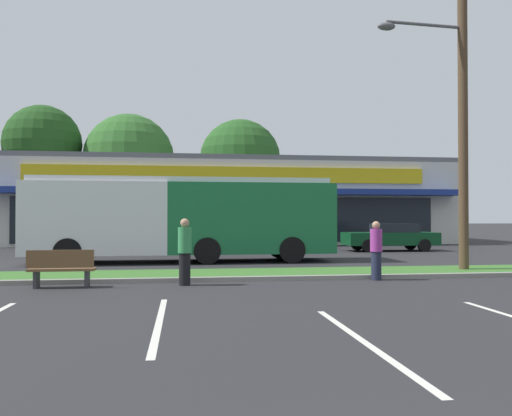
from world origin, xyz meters
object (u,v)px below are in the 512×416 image
at_px(city_bus, 183,217).
at_px(car_2, 113,237).
at_px(car_1, 391,237).
at_px(pedestrian_near_bench, 185,252).
at_px(bus_stop_bench, 61,268).
at_px(utility_pole, 459,91).
at_px(pedestrian_by_pole, 376,250).

xyz_separation_m(city_bus, car_2, (-3.44, 6.26, -1.00)).
bearing_deg(car_1, pedestrian_near_bench, 49.15).
xyz_separation_m(car_2, pedestrian_near_bench, (3.50, -13.29, 0.10)).
bearing_deg(bus_stop_bench, pedestrian_near_bench, -177.97).
xyz_separation_m(utility_pole, pedestrian_near_bench, (-8.58, -1.83, -4.87)).
bearing_deg(city_bus, car_2, -61.90).
distance_m(bus_stop_bench, car_1, 18.25).
bearing_deg(bus_stop_bench, city_bus, -112.62).
height_order(bus_stop_bench, car_2, car_2).
bearing_deg(bus_stop_bench, utility_pole, -170.53).
relative_size(car_2, pedestrian_near_bench, 2.67).
distance_m(car_2, pedestrian_near_bench, 13.75).
distance_m(utility_pole, pedestrian_near_bench, 10.03).
relative_size(car_2, pedestrian_by_pole, 2.80).
bearing_deg(pedestrian_near_bench, city_bus, 10.92).
xyz_separation_m(city_bus, pedestrian_near_bench, (0.06, -7.03, -0.90)).
relative_size(utility_pole, car_1, 2.28).
height_order(car_2, pedestrian_by_pole, pedestrian_by_pole).
xyz_separation_m(car_1, car_2, (-14.00, 1.15, 0.03)).
bearing_deg(car_2, car_1, -4.70).
relative_size(bus_stop_bench, car_1, 0.34).
relative_size(city_bus, pedestrian_near_bench, 6.81).
bearing_deg(bus_stop_bench, pedestrian_by_pole, -176.57).
relative_size(car_1, car_2, 1.03).
relative_size(utility_pole, pedestrian_by_pole, 6.56).
xyz_separation_m(city_bus, pedestrian_by_pole, (5.35, -6.64, -0.94)).
height_order(bus_stop_bench, pedestrian_near_bench, pedestrian_near_bench).
relative_size(utility_pole, bus_stop_bench, 6.73).
bearing_deg(car_2, pedestrian_near_bench, -75.24).
distance_m(utility_pole, bus_stop_bench, 12.88).
bearing_deg(pedestrian_near_bench, pedestrian_by_pole, -75.32).
bearing_deg(car_2, bus_stop_bench, -87.99).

